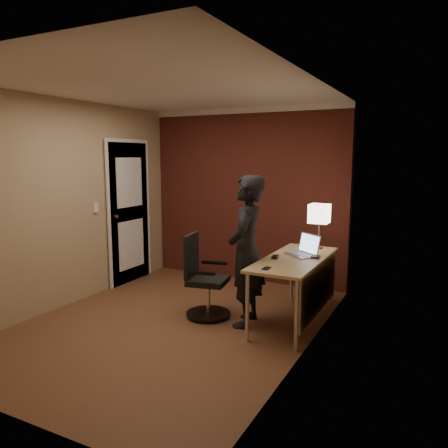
{
  "coord_description": "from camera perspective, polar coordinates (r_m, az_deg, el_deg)",
  "views": [
    {
      "loc": [
        2.59,
        -3.85,
        1.81
      ],
      "look_at": [
        0.35,
        0.55,
        1.05
      ],
      "focal_mm": 35.0,
      "sensor_mm": 36.0,
      "label": 1
    }
  ],
  "objects": [
    {
      "name": "desk",
      "position": [
        4.8,
        10.01,
        -5.95
      ],
      "size": [
        0.6,
        1.5,
        0.73
      ],
      "color": "tan",
      "rests_on": "ground"
    },
    {
      "name": "laptop",
      "position": [
        4.93,
        10.5,
        -3.28
      ],
      "size": [
        0.42,
        0.4,
        0.23
      ],
      "color": "silver",
      "rests_on": "desk"
    },
    {
      "name": "desk_lamp",
      "position": [
        5.22,
        12.34,
        1.26
      ],
      "size": [
        0.22,
        0.22,
        0.54
      ],
      "color": "silver",
      "rests_on": "desk"
    },
    {
      "name": "wallet",
      "position": [
        4.83,
        11.88,
        -4.22
      ],
      "size": [
        0.1,
        0.12,
        0.02
      ],
      "primitive_type": "cube",
      "rotation": [
        0.0,
        0.0,
        0.12
      ],
      "color": "black",
      "rests_on": "desk"
    },
    {
      "name": "mouse",
      "position": [
        4.73,
        6.69,
        -4.3
      ],
      "size": [
        0.07,
        0.11,
        0.03
      ],
      "primitive_type": "cube",
      "rotation": [
        0.0,
        0.0,
        0.15
      ],
      "color": "black",
      "rests_on": "desk"
    },
    {
      "name": "office_chair",
      "position": [
        5.0,
        -2.73,
        -7.5
      ],
      "size": [
        0.51,
        0.56,
        0.93
      ],
      "color": "black",
      "rests_on": "ground"
    },
    {
      "name": "room",
      "position": [
        6.11,
        -1.0,
        4.62
      ],
      "size": [
        4.0,
        4.0,
        4.0
      ],
      "color": "brown",
      "rests_on": "ground"
    },
    {
      "name": "person",
      "position": [
        4.68,
        2.94,
        -3.57
      ],
      "size": [
        0.49,
        0.65,
        1.62
      ],
      "primitive_type": "imported",
      "rotation": [
        0.0,
        0.0,
        -1.38
      ],
      "color": "black",
      "rests_on": "ground"
    },
    {
      "name": "phone",
      "position": [
        4.3,
        5.57,
        -5.78
      ],
      "size": [
        0.06,
        0.12,
        0.01
      ],
      "primitive_type": "cube",
      "rotation": [
        0.0,
        0.0,
        0.0
      ],
      "color": "black",
      "rests_on": "desk"
    }
  ]
}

